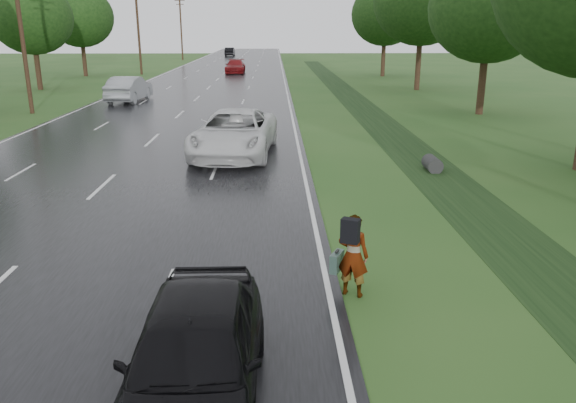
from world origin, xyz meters
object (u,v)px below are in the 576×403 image
(silver_sedan, at_px, (129,89))
(dark_sedan, at_px, (195,356))
(pedestrian, at_px, (352,254))
(white_pickup, at_px, (234,133))

(silver_sedan, bearing_deg, dark_sedan, 109.63)
(dark_sedan, height_order, silver_sedan, silver_sedan)
(pedestrian, relative_size, dark_sedan, 0.37)
(pedestrian, bearing_deg, white_pickup, -51.23)
(pedestrian, xyz_separation_m, dark_sedan, (-2.58, -3.37, -0.04))
(pedestrian, xyz_separation_m, white_pickup, (-3.11, 12.63, 0.09))
(dark_sedan, relative_size, silver_sedan, 0.86)
(white_pickup, xyz_separation_m, dark_sedan, (0.53, -16.00, -0.13))
(pedestrian, distance_m, white_pickup, 13.01)
(dark_sedan, bearing_deg, white_pickup, 91.77)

